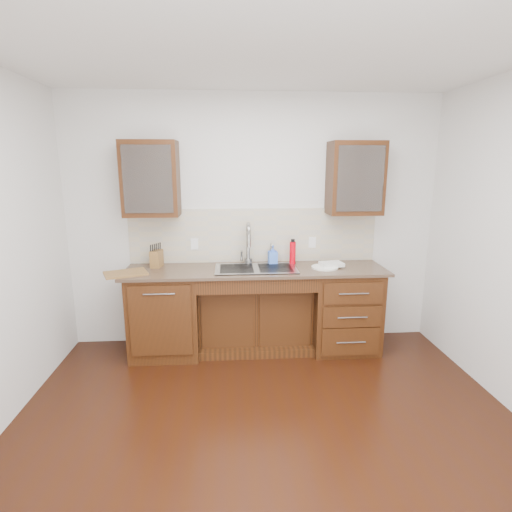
{
  "coord_description": "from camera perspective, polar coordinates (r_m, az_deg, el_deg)",
  "views": [
    {
      "loc": [
        -0.28,
        -2.57,
        1.97
      ],
      "look_at": [
        0.0,
        1.4,
        1.05
      ],
      "focal_mm": 28.0,
      "sensor_mm": 36.0,
      "label": 1
    }
  ],
  "objects": [
    {
      "name": "base_cabinet_left",
      "position": [
        4.35,
        -12.75,
        -7.94
      ],
      "size": [
        0.7,
        0.62,
        0.88
      ],
      "primitive_type": "cube",
      "color": "#593014",
      "rests_on": "ground"
    },
    {
      "name": "sink",
      "position": [
        4.15,
        -0.01,
        -3.0
      ],
      "size": [
        0.84,
        0.46,
        0.19
      ],
      "primitive_type": "cube",
      "color": "#9E9EA5",
      "rests_on": "countertop"
    },
    {
      "name": "upper_cabinet_left",
      "position": [
        4.23,
        -14.78,
        10.62
      ],
      "size": [
        0.55,
        0.34,
        0.75
      ],
      "primitive_type": "cube",
      "color": "#593014",
      "rests_on": "wall_back"
    },
    {
      "name": "plate",
      "position": [
        4.23,
        9.79,
        -1.6
      ],
      "size": [
        0.33,
        0.33,
        0.02
      ],
      "primitive_type": "cylinder",
      "rotation": [
        0.0,
        0.0,
        -0.21
      ],
      "color": "white",
      "rests_on": "countertop"
    },
    {
      "name": "upper_cabinet_right",
      "position": [
        4.36,
        13.96,
        10.72
      ],
      "size": [
        0.55,
        0.34,
        0.75
      ],
      "primitive_type": "cube",
      "color": "#593014",
      "rests_on": "wall_back"
    },
    {
      "name": "knife_block",
      "position": [
        4.33,
        -14.01,
        -0.36
      ],
      "size": [
        0.12,
        0.17,
        0.18
      ],
      "primitive_type": "cube",
      "rotation": [
        0.0,
        0.0,
        -0.18
      ],
      "color": "brown",
      "rests_on": "countertop"
    },
    {
      "name": "wall_front",
      "position": [
        1.03,
        13.85,
        -24.27
      ],
      "size": [
        4.0,
        0.1,
        2.7
      ],
      "primitive_type": "cube",
      "color": "silver",
      "rests_on": "ground"
    },
    {
      "name": "cup_left_a",
      "position": [
        4.24,
        -15.53,
        9.94
      ],
      "size": [
        0.16,
        0.16,
        0.11
      ],
      "primitive_type": "imported",
      "rotation": [
        0.0,
        0.0,
        -0.2
      ],
      "color": "white",
      "rests_on": "upper_cabinet_left"
    },
    {
      "name": "filter_tap",
      "position": [
        4.35,
        2.13,
        0.52
      ],
      "size": [
        0.02,
        0.02,
        0.24
      ],
      "primitive_type": "cylinder",
      "color": "#999993",
      "rests_on": "countertop"
    },
    {
      "name": "cutting_board",
      "position": [
        4.14,
        -18.12,
        -2.36
      ],
      "size": [
        0.48,
        0.41,
        0.02
      ],
      "primitive_type": "cube",
      "rotation": [
        0.0,
        0.0,
        0.39
      ],
      "color": "brown",
      "rests_on": "countertop"
    },
    {
      "name": "dish_towel",
      "position": [
        4.27,
        10.73,
        -1.14
      ],
      "size": [
        0.25,
        0.2,
        0.04
      ],
      "primitive_type": "cube",
      "rotation": [
        0.0,
        0.0,
        0.16
      ],
      "color": "silver",
      "rests_on": "plate"
    },
    {
      "name": "wall_back",
      "position": [
        4.43,
        -0.36,
        4.95
      ],
      "size": [
        4.0,
        0.1,
        2.7
      ],
      "primitive_type": "cube",
      "color": "silver",
      "rests_on": "ground"
    },
    {
      "name": "water_bottle",
      "position": [
        4.32,
        5.25,
        0.41
      ],
      "size": [
        0.08,
        0.08,
        0.25
      ],
      "primitive_type": "cylinder",
      "rotation": [
        0.0,
        0.0,
        0.16
      ],
      "color": "red",
      "rests_on": "countertop"
    },
    {
      "name": "outlet_left",
      "position": [
        4.4,
        -8.78,
        1.7
      ],
      "size": [
        0.08,
        0.01,
        0.12
      ],
      "primitive_type": "cube",
      "color": "white",
      "rests_on": "backsplash"
    },
    {
      "name": "cup_right_b",
      "position": [
        4.38,
        14.68,
        10.01
      ],
      "size": [
        0.11,
        0.11,
        0.1
      ],
      "primitive_type": "imported",
      "rotation": [
        0.0,
        0.0,
        -0.03
      ],
      "color": "white",
      "rests_on": "upper_cabinet_right"
    },
    {
      "name": "ceiling",
      "position": [
        2.71,
        2.4,
        29.78
      ],
      "size": [
        4.0,
        3.5,
        0.1
      ],
      "primitive_type": "cube",
      "color": "white",
      "rests_on": "wall_back"
    },
    {
      "name": "ground",
      "position": [
        3.28,
        1.89,
        -24.96
      ],
      "size": [
        4.0,
        3.5,
        0.1
      ],
      "primitive_type": "cube",
      "color": "black"
    },
    {
      "name": "base_cabinet_right",
      "position": [
        4.47,
        12.31,
        -7.34
      ],
      "size": [
        0.7,
        0.62,
        0.88
      ],
      "primitive_type": "cube",
      "color": "#593014",
      "rests_on": "ground"
    },
    {
      "name": "base_cabinet_center",
      "position": [
        4.42,
        -0.12,
        -8.5
      ],
      "size": [
        1.2,
        0.44,
        0.7
      ],
      "primitive_type": "cube",
      "color": "#593014",
      "rests_on": "ground"
    },
    {
      "name": "countertop",
      "position": [
        4.15,
        -0.02,
        -2.01
      ],
      "size": [
        2.7,
        0.65,
        0.03
      ],
      "primitive_type": "cube",
      "color": "#84705B",
      "rests_on": "base_cabinet_left"
    },
    {
      "name": "outlet_right",
      "position": [
        4.48,
        8.03,
        1.93
      ],
      "size": [
        0.08,
        0.01,
        0.12
      ],
      "primitive_type": "cube",
      "color": "white",
      "rests_on": "backsplash"
    },
    {
      "name": "soap_bottle",
      "position": [
        4.32,
        2.41,
        0.19
      ],
      "size": [
        0.1,
        0.1,
        0.21
      ],
      "primitive_type": "imported",
      "rotation": [
        0.0,
        0.0,
        0.09
      ],
      "color": "#4579F1",
      "rests_on": "countertop"
    },
    {
      "name": "backsplash",
      "position": [
        4.39,
        -0.31,
        2.96
      ],
      "size": [
        2.7,
        0.02,
        0.59
      ],
      "primitive_type": "cube",
      "color": "beige",
      "rests_on": "wall_back"
    },
    {
      "name": "cup_left_b",
      "position": [
        4.21,
        -13.31,
        10.0
      ],
      "size": [
        0.11,
        0.11,
        0.1
      ],
      "primitive_type": "imported",
      "rotation": [
        0.0,
        0.0,
        -0.05
      ],
      "color": "silver",
      "rests_on": "upper_cabinet_left"
    },
    {
      "name": "faucet",
      "position": [
        4.31,
        -1.15,
        1.48
      ],
      "size": [
        0.04,
        0.04,
        0.4
      ],
      "primitive_type": "cylinder",
      "color": "#999993",
      "rests_on": "countertop"
    },
    {
      "name": "cup_right_a",
      "position": [
        4.35,
        13.25,
        10.07
      ],
      "size": [
        0.14,
        0.14,
        0.1
      ],
      "primitive_type": "imported",
      "rotation": [
        0.0,
        0.0,
        0.17
      ],
      "color": "white",
      "rests_on": "upper_cabinet_right"
    }
  ]
}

